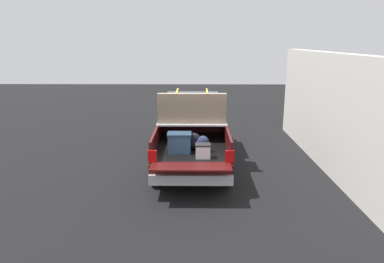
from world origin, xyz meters
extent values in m
plane|color=black|center=(0.00, 0.00, 0.00)|extent=(40.00, 40.00, 0.00)
cube|color=#470F0F|center=(0.00, 0.00, 0.63)|extent=(5.50, 1.92, 0.45)
cube|color=black|center=(-1.20, 0.00, 0.87)|extent=(2.80, 1.80, 0.04)
cube|color=#470F0F|center=(-1.20, 0.93, 1.10)|extent=(2.80, 0.06, 0.50)
cube|color=#470F0F|center=(-1.20, -0.93, 1.10)|extent=(2.80, 0.06, 0.50)
cube|color=#470F0F|center=(0.17, 0.00, 1.10)|extent=(0.06, 1.80, 0.50)
cube|color=#470F0F|center=(-2.88, 0.00, 0.87)|extent=(0.55, 1.80, 0.04)
cube|color=#B2B2B7|center=(-0.43, 0.00, 1.37)|extent=(1.25, 1.92, 0.04)
cube|color=#470F0F|center=(1.35, 0.00, 1.10)|extent=(2.30, 1.92, 0.50)
cube|color=#2D3842|center=(1.25, 0.00, 1.60)|extent=(1.94, 1.76, 0.50)
cube|color=#470F0F|center=(2.70, 0.00, 1.04)|extent=(0.40, 1.82, 0.38)
cube|color=#B2B2B7|center=(-2.72, 0.00, 0.52)|extent=(0.24, 1.92, 0.24)
cube|color=red|center=(-2.62, 0.88, 1.03)|extent=(0.06, 0.20, 0.28)
cube|color=red|center=(-2.62, -0.88, 1.03)|extent=(0.06, 0.20, 0.28)
cylinder|color=black|center=(1.75, 0.88, 0.42)|extent=(0.84, 0.30, 0.84)
cylinder|color=black|center=(1.75, -0.88, 0.42)|extent=(0.84, 0.30, 0.84)
cylinder|color=black|center=(-1.75, 0.88, 0.42)|extent=(0.84, 0.30, 0.84)
cylinder|color=black|center=(-1.75, -0.88, 0.42)|extent=(0.84, 0.30, 0.84)
cube|color=#335170|center=(-1.86, 0.30, 1.11)|extent=(0.40, 0.55, 0.44)
cube|color=#23394E|center=(-1.86, 0.30, 1.35)|extent=(0.44, 0.59, 0.05)
ellipsoid|color=black|center=(-1.60, -0.07, 1.10)|extent=(0.20, 0.36, 0.43)
ellipsoid|color=black|center=(-1.71, -0.07, 1.04)|extent=(0.09, 0.25, 0.19)
ellipsoid|color=#283351|center=(-1.82, -0.29, 1.10)|extent=(0.20, 0.32, 0.41)
ellipsoid|color=#283351|center=(-1.93, -0.29, 1.03)|extent=(0.09, 0.23, 0.18)
cube|color=white|center=(-2.30, -0.28, 1.04)|extent=(0.26, 0.34, 0.30)
cube|color=#262628|center=(-2.30, -0.28, 1.21)|extent=(0.28, 0.36, 0.04)
cube|color=#84705B|center=(-0.43, 0.00, 1.60)|extent=(0.93, 1.86, 0.42)
cube|color=#84705B|center=(-0.81, 0.00, 2.01)|extent=(0.16, 1.86, 0.40)
cube|color=#84705B|center=(-0.38, 0.83, 1.92)|extent=(0.69, 0.20, 0.22)
cube|color=#84705B|center=(-0.38, -0.83, 1.92)|extent=(0.69, 0.20, 0.22)
cube|color=yellow|center=(-0.43, 0.42, 2.22)|extent=(1.03, 0.03, 0.02)
cube|color=yellow|center=(-0.43, -0.42, 2.22)|extent=(1.03, 0.03, 0.02)
cube|color=silver|center=(-0.49, -3.90, 1.63)|extent=(9.23, 0.36, 3.27)
camera|label=1|loc=(-10.36, -0.11, 3.58)|focal=33.49mm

